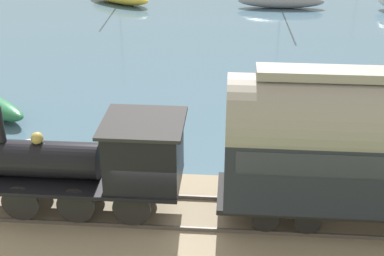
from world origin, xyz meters
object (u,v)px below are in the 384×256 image
object	(u,v)px
sailboat_gray	(281,1)
rowboat_off_pier	(18,151)
steam_locomotive	(100,159)
rowboat_far_out	(267,152)
rowboat_mid_harbor	(384,155)
rowboat_near_shore	(378,92)

from	to	relation	value
sailboat_gray	rowboat_off_pier	distance (m)	26.27
rowboat_off_pier	steam_locomotive	bearing A→B (deg)	168.81
steam_locomotive	rowboat_far_out	bearing A→B (deg)	-48.78
steam_locomotive	rowboat_mid_harbor	world-z (taller)	steam_locomotive
rowboat_far_out	steam_locomotive	bearing A→B (deg)	96.47
sailboat_gray	rowboat_off_pier	world-z (taller)	sailboat_gray
rowboat_far_out	sailboat_gray	bearing A→B (deg)	-40.01
sailboat_gray	rowboat_near_shore	bearing A→B (deg)	-168.98
rowboat_near_shore	rowboat_far_out	bearing A→B (deg)	-161.69
steam_locomotive	sailboat_gray	size ratio (longest dim) A/B	0.73
rowboat_far_out	rowboat_off_pier	distance (m)	9.32
steam_locomotive	rowboat_mid_harbor	size ratio (longest dim) A/B	2.65
rowboat_near_shore	rowboat_far_out	size ratio (longest dim) A/B	1.14
rowboat_far_out	rowboat_mid_harbor	distance (m)	4.32
rowboat_near_shore	rowboat_off_pier	size ratio (longest dim) A/B	1.00
rowboat_off_pier	rowboat_near_shore	bearing A→B (deg)	-123.41
rowboat_far_out	rowboat_mid_harbor	world-z (taller)	rowboat_far_out
rowboat_near_shore	rowboat_off_pier	bearing A→B (deg)	174.90
rowboat_near_shore	rowboat_far_out	world-z (taller)	rowboat_far_out
rowboat_near_shore	rowboat_far_out	distance (m)	8.36
rowboat_near_shore	rowboat_off_pier	distance (m)	16.38
sailboat_gray	rowboat_mid_harbor	distance (m)	22.93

